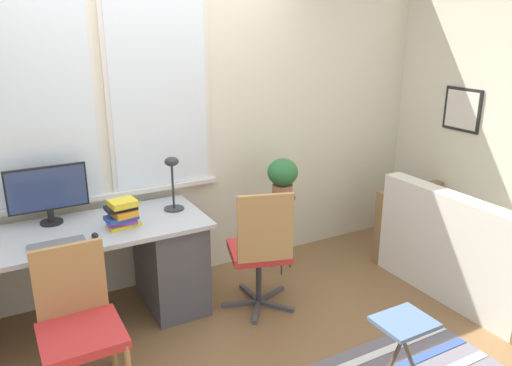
{
  "coord_description": "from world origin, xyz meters",
  "views": [
    {
      "loc": [
        -1.12,
        -2.97,
        2.1
      ],
      "look_at": [
        0.61,
        0.18,
        0.94
      ],
      "focal_mm": 35.0,
      "sensor_mm": 36.0,
      "label": 1
    }
  ],
  "objects": [
    {
      "name": "potted_plant",
      "position": [
        1.0,
        0.42,
        0.88
      ],
      "size": [
        0.26,
        0.26,
        0.33
      ],
      "color": "#9E6B4C",
      "rests_on": "plant_stand"
    },
    {
      "name": "desk",
      "position": [
        -0.83,
        0.36,
        0.4
      ],
      "size": [
        2.08,
        0.71,
        0.75
      ],
      "color": "#B2B7BC",
      "rests_on": "ground_plane"
    },
    {
      "name": "plant_stand",
      "position": [
        1.0,
        0.42,
        0.58
      ],
      "size": [
        0.22,
        0.22,
        0.69
      ],
      "color": "#333338",
      "rests_on": "ground_plane"
    },
    {
      "name": "monitor",
      "position": [
        -0.81,
        0.58,
        0.98
      ],
      "size": [
        0.53,
        0.16,
        0.41
      ],
      "color": "black",
      "rests_on": "desk"
    },
    {
      "name": "desk_chair_wooden",
      "position": [
        -0.82,
        -0.31,
        0.46
      ],
      "size": [
        0.46,
        0.47,
        0.87
      ],
      "rotation": [
        0.0,
        0.0,
        -0.0
      ],
      "color": "#B2844C",
      "rests_on": "ground_plane"
    },
    {
      "name": "book_stack",
      "position": [
        -0.39,
        0.27,
        0.85
      ],
      "size": [
        0.24,
        0.19,
        0.2
      ],
      "color": "yellow",
      "rests_on": "desk"
    },
    {
      "name": "wall_back_with_window",
      "position": [
        -0.02,
        0.79,
        1.36
      ],
      "size": [
        9.0,
        0.12,
        2.7
      ],
      "color": "beige",
      "rests_on": "ground_plane"
    },
    {
      "name": "desk_lamp",
      "position": [
        0.04,
        0.42,
        1.02
      ],
      "size": [
        0.15,
        0.15,
        0.41
      ],
      "color": "#2D2D33",
      "rests_on": "desk"
    },
    {
      "name": "folding_stool",
      "position": [
        0.84,
        -1.2,
        0.4
      ],
      "size": [
        0.35,
        0.28,
        0.46
      ],
      "color": "slate",
      "rests_on": "ground_plane"
    },
    {
      "name": "ground_plane",
      "position": [
        0.0,
        0.0,
        0.0
      ],
      "size": [
        14.0,
        14.0,
        0.0
      ],
      "primitive_type": "plane",
      "color": "brown"
    },
    {
      "name": "wall_right_with_picture",
      "position": [
        2.64,
        -0.0,
        1.35
      ],
      "size": [
        0.08,
        9.0,
        2.7
      ],
      "color": "beige",
      "rests_on": "ground_plane"
    },
    {
      "name": "couch_loveseat",
      "position": [
        2.14,
        -0.6,
        0.3
      ],
      "size": [
        0.74,
        1.5,
        0.86
      ],
      "rotation": [
        0.0,
        0.0,
        1.57
      ],
      "color": "silver",
      "rests_on": "ground_plane"
    },
    {
      "name": "office_chair_swivel",
      "position": [
        0.53,
        -0.06,
        0.51
      ],
      "size": [
        0.57,
        0.58,
        0.98
      ],
      "rotation": [
        0.0,
        0.0,
        2.84
      ],
      "color": "#47474C",
      "rests_on": "ground_plane"
    },
    {
      "name": "mouse",
      "position": [
        -0.6,
        0.17,
        0.77
      ],
      "size": [
        0.04,
        0.07,
        0.04
      ],
      "color": "black",
      "rests_on": "desk"
    },
    {
      "name": "keyboard",
      "position": [
        -0.83,
        0.15,
        0.76
      ],
      "size": [
        0.34,
        0.15,
        0.02
      ],
      "color": "slate",
      "rests_on": "desk"
    }
  ]
}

